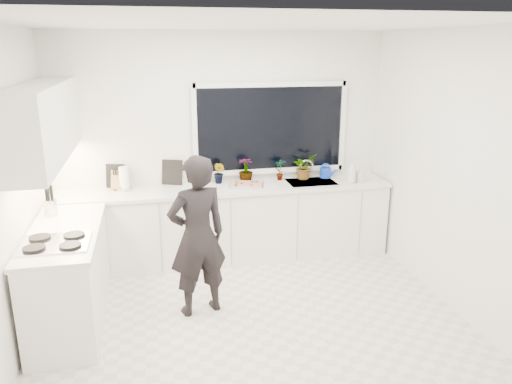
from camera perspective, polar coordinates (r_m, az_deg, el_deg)
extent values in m
cube|color=beige|center=(4.96, -0.53, -14.36)|extent=(4.00, 3.50, 0.02)
cube|color=white|center=(6.11, -3.91, 5.28)|extent=(4.00, 0.02, 2.70)
cube|color=white|center=(4.49, -26.59, -0.61)|extent=(0.02, 3.50, 2.70)
cube|color=white|center=(5.20, 21.70, 2.13)|extent=(0.02, 3.50, 2.70)
cube|color=white|center=(4.26, -0.64, 18.84)|extent=(4.00, 3.50, 0.02)
cube|color=black|center=(6.15, 1.68, 7.28)|extent=(1.80, 0.02, 1.00)
cube|color=white|center=(6.06, -3.32, -3.75)|extent=(3.92, 0.58, 0.88)
cube|color=white|center=(5.05, -20.55, -9.14)|extent=(0.58, 1.60, 0.88)
cube|color=silver|center=(5.91, -3.37, 0.40)|extent=(3.94, 0.62, 0.04)
cube|color=silver|center=(4.88, -21.09, -4.25)|extent=(0.62, 1.60, 0.04)
cube|color=white|center=(5.01, -23.01, 7.33)|extent=(0.34, 2.10, 0.70)
cube|color=silver|center=(6.17, 6.30, 0.73)|extent=(0.58, 0.42, 0.14)
cylinder|color=silver|center=(6.31, 5.78, 2.61)|extent=(0.03, 0.03, 0.22)
cube|color=black|center=(4.55, -22.01, -5.38)|extent=(0.56, 0.48, 0.03)
imported|color=black|center=(4.78, -6.72, -5.06)|extent=(0.66, 0.52, 1.58)
cube|color=#BBBBBF|center=(5.92, -1.11, 0.81)|extent=(0.47, 0.40, 0.03)
cube|color=red|center=(5.91, -1.11, 0.97)|extent=(0.43, 0.36, 0.01)
cylinder|color=#143BBD|center=(6.36, 7.92, 2.23)|extent=(0.16, 0.16, 0.13)
cylinder|color=white|center=(5.92, -14.83, 1.41)|extent=(0.14, 0.14, 0.26)
cube|color=#A4724C|center=(5.97, -15.50, 1.28)|extent=(0.15, 0.13, 0.22)
cylinder|color=silver|center=(5.30, -22.41, -1.63)|extent=(0.17, 0.17, 0.16)
cube|color=black|center=(6.06, -15.77, 1.78)|extent=(0.22, 0.08, 0.28)
cube|color=black|center=(6.05, -9.55, 2.25)|extent=(0.24, 0.11, 0.30)
imported|color=#26662D|center=(6.02, -4.22, 2.19)|extent=(0.18, 0.19, 0.26)
imported|color=#26662D|center=(6.07, -1.17, 2.55)|extent=(0.19, 0.19, 0.31)
imported|color=#26662D|center=(6.17, 2.78, 2.59)|extent=(0.15, 0.11, 0.27)
imported|color=#26662D|center=(6.25, 5.50, 2.93)|extent=(0.37, 0.35, 0.32)
imported|color=#D8BF66|center=(6.14, 10.89, 2.38)|extent=(0.16, 0.16, 0.30)
imported|color=#D8BF66|center=(6.20, 11.92, 1.98)|extent=(0.11, 0.12, 0.20)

